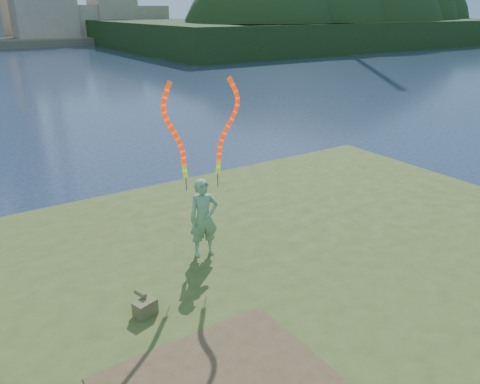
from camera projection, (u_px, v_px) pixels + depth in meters
ground at (237, 291)px, 10.40m from camera, size 320.00×320.00×0.00m
grassy_knoll at (305, 335)px, 8.49m from camera, size 20.00×18.00×0.80m
wooded_hill at (330, 41)px, 87.42m from camera, size 78.00×50.00×63.00m
woman_with_ribbons at (203, 195)px, 9.86m from camera, size 2.06×0.60×4.11m
canvas_bag at (145, 307)px, 8.25m from camera, size 0.45×0.50×0.37m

